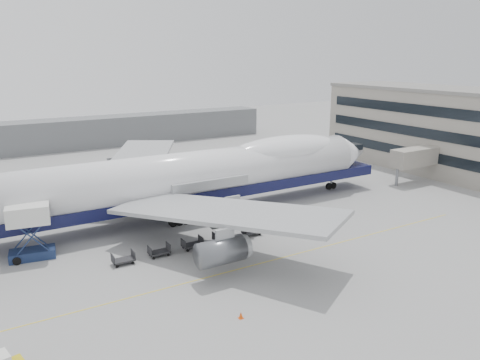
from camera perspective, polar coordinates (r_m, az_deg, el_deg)
ground at (r=55.48m, az=-0.32°, el=-7.72°), size 260.00×260.00×0.00m
apron_line at (r=50.84m, az=3.16°, el=-9.95°), size 60.00×0.15×0.01m
hangar at (r=116.64m, az=-22.61°, el=4.99°), size 110.00×8.00×7.00m
airliner at (r=64.09m, az=-5.27°, el=0.65°), size 67.00×55.30×19.98m
catering_truck at (r=55.15m, az=-24.28°, el=-5.43°), size 4.97×3.76×6.03m
traffic_cone at (r=40.85m, az=0.11°, el=-16.16°), size 0.41×0.41×0.60m
dolly_0 at (r=51.60m, az=-14.04°, el=-9.37°), size 2.30×1.35×1.30m
dolly_1 at (r=52.73m, az=-9.84°, el=-8.59°), size 2.30×1.35×1.30m
dolly_2 at (r=54.13m, az=-5.85°, el=-7.80°), size 2.30×1.35×1.30m
dolly_3 at (r=55.78m, az=-2.09°, el=-7.02°), size 2.30×1.35×1.30m
dolly_4 at (r=57.67m, az=1.43°, el=-6.26°), size 2.30×1.35×1.30m
dolly_5 at (r=59.77m, az=4.70°, el=-5.53°), size 2.30×1.35×1.30m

